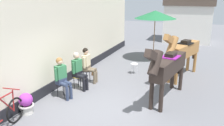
{
  "coord_description": "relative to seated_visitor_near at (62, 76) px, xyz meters",
  "views": [
    {
      "loc": [
        2.44,
        -5.98,
        3.39
      ],
      "look_at": [
        -0.4,
        1.2,
        1.05
      ],
      "focal_mm": 36.81,
      "sensor_mm": 36.0,
      "label": 1
    }
  ],
  "objects": [
    {
      "name": "spare_stool_white",
      "position": [
        1.57,
        3.22,
        -0.38
      ],
      "size": [
        0.32,
        0.32,
        0.46
      ],
      "color": "white",
      "rests_on": "ground_plane"
    },
    {
      "name": "seated_visitor_near",
      "position": [
        0.0,
        0.0,
        0.0
      ],
      "size": [
        0.61,
        0.48,
        1.39
      ],
      "color": "black",
      "rests_on": "ground_plane"
    },
    {
      "name": "seated_visitor_far",
      "position": [
        0.15,
        1.57,
        0.0
      ],
      "size": [
        0.61,
        0.49,
        1.39
      ],
      "color": "black",
      "rests_on": "ground_plane"
    },
    {
      "name": "flower_planter_near",
      "position": [
        -0.36,
        -1.35,
        -0.44
      ],
      "size": [
        0.43,
        0.43,
        0.64
      ],
      "color": "beige",
      "rests_on": "ground_plane"
    },
    {
      "name": "saddled_horse_near",
      "position": [
        3.28,
        1.07,
        0.38
      ],
      "size": [
        0.86,
        2.97,
        2.06
      ],
      "color": "#2D231E",
      "rests_on": "ground_plane"
    },
    {
      "name": "ground_plane",
      "position": [
        1.75,
        2.93,
        -0.78
      ],
      "size": [
        40.0,
        40.0,
        0.0
      ],
      "primitive_type": "plane",
      "color": "slate"
    },
    {
      "name": "seated_visitor_middle",
      "position": [
        0.15,
        0.83,
        0.0
      ],
      "size": [
        0.61,
        0.48,
        1.39
      ],
      "color": "gold",
      "rests_on": "ground_plane"
    },
    {
      "name": "pub_facade_wall",
      "position": [
        -0.8,
        1.43,
        0.76
      ],
      "size": [
        0.34,
        14.0,
        3.4
      ],
      "color": "beige",
      "rests_on": "ground_plane"
    },
    {
      "name": "leaning_bicycle",
      "position": [
        -0.23,
        -2.34,
        -0.38
      ],
      "size": [
        0.5,
        1.75,
        1.02
      ],
      "color": "black",
      "rests_on": "ground_plane"
    },
    {
      "name": "distant_cottage",
      "position": [
        3.15,
        11.62,
        1.02
      ],
      "size": [
        3.4,
        2.6,
        3.5
      ],
      "color": "silver",
      "rests_on": "ground_plane"
    },
    {
      "name": "satchel_bag",
      "position": [
        0.0,
        2.43,
        -0.68
      ],
      "size": [
        0.13,
        0.28,
        0.2
      ],
      "primitive_type": "cube",
      "rotation": [
        0.0,
        0.0,
        4.69
      ],
      "color": "brown",
      "rests_on": "ground_plane"
    },
    {
      "name": "cafe_parasol",
      "position": [
        1.89,
        5.73,
        1.59
      ],
      "size": [
        2.1,
        2.1,
        2.58
      ],
      "color": "black",
      "rests_on": "ground_plane"
    },
    {
      "name": "saddled_horse_far",
      "position": [
        3.54,
        3.45,
        0.38
      ],
      "size": [
        1.18,
        2.9,
        2.06
      ],
      "color": "#9E6B38",
      "rests_on": "ground_plane"
    }
  ]
}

